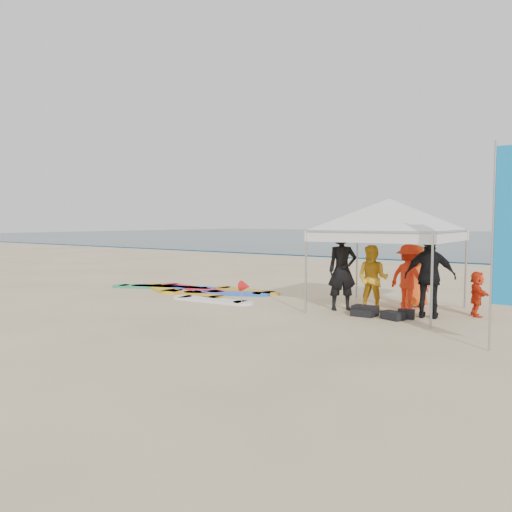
{
  "coord_description": "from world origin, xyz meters",
  "views": [
    {
      "loc": [
        7.9,
        -8.7,
        2.17
      ],
      "look_at": [
        -0.11,
        2.6,
        1.2
      ],
      "focal_mm": 35.0,
      "sensor_mm": 36.0,
      "label": 1
    }
  ],
  "objects_px": {
    "person_orange_b": "(416,276)",
    "person_seated": "(477,294)",
    "feather_flag": "(511,228)",
    "canopy_tent": "(389,199)",
    "person_black_b": "(430,277)",
    "person_black_a": "(342,270)",
    "person_yellow": "(373,279)",
    "person_orange_a": "(409,277)",
    "marker_pennant": "(245,286)",
    "surfboard_spread": "(193,291)"
  },
  "relations": [
    {
      "from": "person_orange_b",
      "to": "person_black_b",
      "type": "bearing_deg",
      "value": 86.2
    },
    {
      "from": "person_seated",
      "to": "person_orange_a",
      "type": "bearing_deg",
      "value": 70.75
    },
    {
      "from": "person_orange_b",
      "to": "person_seated",
      "type": "bearing_deg",
      "value": 131.37
    },
    {
      "from": "person_orange_b",
      "to": "surfboard_spread",
      "type": "height_order",
      "value": "person_orange_b"
    },
    {
      "from": "person_seated",
      "to": "canopy_tent",
      "type": "relative_size",
      "value": 0.25
    },
    {
      "from": "marker_pennant",
      "to": "surfboard_spread",
      "type": "relative_size",
      "value": 0.12
    },
    {
      "from": "marker_pennant",
      "to": "person_black_b",
      "type": "bearing_deg",
      "value": 13.42
    },
    {
      "from": "person_black_b",
      "to": "canopy_tent",
      "type": "distance_m",
      "value": 2.12
    },
    {
      "from": "feather_flag",
      "to": "person_seated",
      "type": "bearing_deg",
      "value": 109.33
    },
    {
      "from": "person_orange_a",
      "to": "person_yellow",
      "type": "bearing_deg",
      "value": 66.91
    },
    {
      "from": "person_black_a",
      "to": "canopy_tent",
      "type": "bearing_deg",
      "value": -11.37
    },
    {
      "from": "surfboard_spread",
      "to": "feather_flag",
      "type": "bearing_deg",
      "value": -14.28
    },
    {
      "from": "person_orange_a",
      "to": "person_seated",
      "type": "height_order",
      "value": "person_orange_a"
    },
    {
      "from": "person_black_b",
      "to": "feather_flag",
      "type": "height_order",
      "value": "feather_flag"
    },
    {
      "from": "person_black_a",
      "to": "person_orange_a",
      "type": "height_order",
      "value": "person_black_a"
    },
    {
      "from": "person_yellow",
      "to": "person_seated",
      "type": "relative_size",
      "value": 1.55
    },
    {
      "from": "marker_pennant",
      "to": "person_yellow",
      "type": "bearing_deg",
      "value": 18.61
    },
    {
      "from": "person_seated",
      "to": "feather_flag",
      "type": "xyz_separation_m",
      "value": [
        1.1,
        -3.14,
        1.54
      ]
    },
    {
      "from": "person_black_b",
      "to": "person_orange_b",
      "type": "bearing_deg",
      "value": -73.04
    },
    {
      "from": "feather_flag",
      "to": "person_black_b",
      "type": "bearing_deg",
      "value": 129.74
    },
    {
      "from": "marker_pennant",
      "to": "surfboard_spread",
      "type": "distance_m",
      "value": 2.97
    },
    {
      "from": "person_black_a",
      "to": "feather_flag",
      "type": "distance_m",
      "value": 4.63
    },
    {
      "from": "person_yellow",
      "to": "person_black_b",
      "type": "xyz_separation_m",
      "value": [
        1.34,
        0.02,
        0.14
      ]
    },
    {
      "from": "person_seated",
      "to": "person_black_b",
      "type": "bearing_deg",
      "value": 110.79
    },
    {
      "from": "person_yellow",
      "to": "feather_flag",
      "type": "distance_m",
      "value": 4.17
    },
    {
      "from": "person_black_a",
      "to": "person_seated",
      "type": "bearing_deg",
      "value": -23.07
    },
    {
      "from": "person_black_a",
      "to": "person_orange_b",
      "type": "xyz_separation_m",
      "value": [
        1.34,
        1.43,
        -0.18
      ]
    },
    {
      "from": "canopy_tent",
      "to": "feather_flag",
      "type": "height_order",
      "value": "feather_flag"
    },
    {
      "from": "canopy_tent",
      "to": "person_orange_a",
      "type": "bearing_deg",
      "value": 37.54
    },
    {
      "from": "person_black_a",
      "to": "person_orange_a",
      "type": "distance_m",
      "value": 1.62
    },
    {
      "from": "person_black_a",
      "to": "marker_pennant",
      "type": "height_order",
      "value": "person_black_a"
    },
    {
      "from": "person_orange_a",
      "to": "person_seated",
      "type": "bearing_deg",
      "value": -156.21
    },
    {
      "from": "person_black_b",
      "to": "person_seated",
      "type": "height_order",
      "value": "person_black_b"
    },
    {
      "from": "person_black_a",
      "to": "canopy_tent",
      "type": "height_order",
      "value": "canopy_tent"
    },
    {
      "from": "person_orange_b",
      "to": "feather_flag",
      "type": "distance_m",
      "value": 4.59
    },
    {
      "from": "person_black_a",
      "to": "surfboard_spread",
      "type": "bearing_deg",
      "value": 135.34
    },
    {
      "from": "person_seated",
      "to": "feather_flag",
      "type": "height_order",
      "value": "feather_flag"
    },
    {
      "from": "person_orange_b",
      "to": "marker_pennant",
      "type": "distance_m",
      "value": 4.32
    },
    {
      "from": "person_orange_b",
      "to": "surfboard_spread",
      "type": "bearing_deg",
      "value": -22.38
    },
    {
      "from": "canopy_tent",
      "to": "feather_flag",
      "type": "bearing_deg",
      "value": -41.58
    },
    {
      "from": "person_black_a",
      "to": "person_seated",
      "type": "height_order",
      "value": "person_black_a"
    },
    {
      "from": "marker_pennant",
      "to": "person_orange_a",
      "type": "bearing_deg",
      "value": 25.29
    },
    {
      "from": "person_orange_a",
      "to": "surfboard_spread",
      "type": "relative_size",
      "value": 0.29
    },
    {
      "from": "person_yellow",
      "to": "marker_pennant",
      "type": "xyz_separation_m",
      "value": [
        -3.03,
        -1.02,
        -0.3
      ]
    },
    {
      "from": "canopy_tent",
      "to": "surfboard_spread",
      "type": "height_order",
      "value": "canopy_tent"
    },
    {
      "from": "marker_pennant",
      "to": "person_seated",
      "type": "bearing_deg",
      "value": 19.8
    },
    {
      "from": "person_yellow",
      "to": "person_orange_a",
      "type": "relative_size",
      "value": 0.99
    },
    {
      "from": "person_yellow",
      "to": "person_black_a",
      "type": "bearing_deg",
      "value": -170.08
    },
    {
      "from": "canopy_tent",
      "to": "marker_pennant",
      "type": "relative_size",
      "value": 6.44
    },
    {
      "from": "person_black_a",
      "to": "marker_pennant",
      "type": "bearing_deg",
      "value": 157.48
    }
  ]
}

